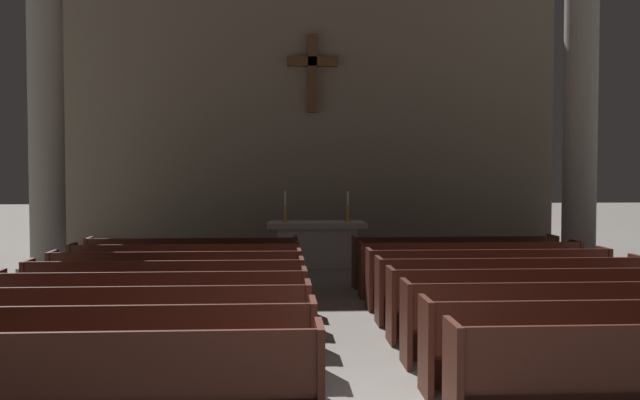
# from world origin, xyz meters

# --- Properties ---
(pew_left_row_1) EXTENTS (3.79, 0.50, 0.95)m
(pew_left_row_1) POSITION_xyz_m (-2.41, -0.04, 0.48)
(pew_left_row_1) COLOR #4C2319
(pew_left_row_1) RESTS_ON ground
(pew_left_row_2) EXTENTS (3.79, 0.50, 0.95)m
(pew_left_row_2) POSITION_xyz_m (-2.41, 1.03, 0.48)
(pew_left_row_2) COLOR #4C2319
(pew_left_row_2) RESTS_ON ground
(pew_left_row_3) EXTENTS (3.79, 0.50, 0.95)m
(pew_left_row_3) POSITION_xyz_m (-2.41, 2.10, 0.48)
(pew_left_row_3) COLOR #4C2319
(pew_left_row_3) RESTS_ON ground
(pew_left_row_4) EXTENTS (3.79, 0.50, 0.95)m
(pew_left_row_4) POSITION_xyz_m (-2.41, 3.17, 0.48)
(pew_left_row_4) COLOR #4C2319
(pew_left_row_4) RESTS_ON ground
(pew_left_row_5) EXTENTS (3.79, 0.50, 0.95)m
(pew_left_row_5) POSITION_xyz_m (-2.41, 4.24, 0.48)
(pew_left_row_5) COLOR #4C2319
(pew_left_row_5) RESTS_ON ground
(pew_left_row_6) EXTENTS (3.79, 0.50, 0.95)m
(pew_left_row_6) POSITION_xyz_m (-2.41, 5.31, 0.48)
(pew_left_row_6) COLOR #4C2319
(pew_left_row_6) RESTS_ON ground
(pew_left_row_7) EXTENTS (3.79, 0.50, 0.95)m
(pew_left_row_7) POSITION_xyz_m (-2.41, 6.38, 0.48)
(pew_left_row_7) COLOR #4C2319
(pew_left_row_7) RESTS_ON ground
(pew_left_row_8) EXTENTS (3.79, 0.50, 0.95)m
(pew_left_row_8) POSITION_xyz_m (-2.41, 7.45, 0.48)
(pew_left_row_8) COLOR #4C2319
(pew_left_row_8) RESTS_ON ground
(pew_right_row_2) EXTENTS (3.79, 0.50, 0.95)m
(pew_right_row_2) POSITION_xyz_m (2.41, 1.03, 0.48)
(pew_right_row_2) COLOR #4C2319
(pew_right_row_2) RESTS_ON ground
(pew_right_row_3) EXTENTS (3.79, 0.50, 0.95)m
(pew_right_row_3) POSITION_xyz_m (2.41, 2.10, 0.48)
(pew_right_row_3) COLOR #4C2319
(pew_right_row_3) RESTS_ON ground
(pew_right_row_4) EXTENTS (3.79, 0.50, 0.95)m
(pew_right_row_4) POSITION_xyz_m (2.41, 3.17, 0.48)
(pew_right_row_4) COLOR #4C2319
(pew_right_row_4) RESTS_ON ground
(pew_right_row_5) EXTENTS (3.79, 0.50, 0.95)m
(pew_right_row_5) POSITION_xyz_m (2.41, 4.24, 0.48)
(pew_right_row_5) COLOR #4C2319
(pew_right_row_5) RESTS_ON ground
(pew_right_row_6) EXTENTS (3.79, 0.50, 0.95)m
(pew_right_row_6) POSITION_xyz_m (2.41, 5.31, 0.48)
(pew_right_row_6) COLOR #4C2319
(pew_right_row_6) RESTS_ON ground
(pew_right_row_7) EXTENTS (3.79, 0.50, 0.95)m
(pew_right_row_7) POSITION_xyz_m (2.41, 6.38, 0.48)
(pew_right_row_7) COLOR #4C2319
(pew_right_row_7) RESTS_ON ground
(pew_right_row_8) EXTENTS (3.79, 0.50, 0.95)m
(pew_right_row_8) POSITION_xyz_m (2.41, 7.45, 0.48)
(pew_right_row_8) COLOR #4C2319
(pew_right_row_8) RESTS_ON ground
(column_left_second) EXTENTS (1.06, 1.06, 7.23)m
(column_left_second) POSITION_xyz_m (-5.59, 9.39, 3.53)
(column_left_second) COLOR #9E998E
(column_left_second) RESTS_ON ground
(column_right_second) EXTENTS (1.06, 1.06, 7.23)m
(column_right_second) POSITION_xyz_m (5.59, 9.39, 3.53)
(column_right_second) COLOR #9E998E
(column_right_second) RESTS_ON ground
(altar) EXTENTS (2.20, 0.90, 1.01)m
(altar) POSITION_xyz_m (0.00, 10.36, 0.53)
(altar) COLOR #BCB7AD
(altar) RESTS_ON ground
(candlestick_left) EXTENTS (0.16, 0.16, 0.68)m
(candlestick_left) POSITION_xyz_m (-0.70, 10.36, 1.23)
(candlestick_left) COLOR #B79338
(candlestick_left) RESTS_ON altar
(candlestick_right) EXTENTS (0.16, 0.16, 0.68)m
(candlestick_right) POSITION_xyz_m (0.70, 10.36, 1.23)
(candlestick_right) COLOR #B79338
(candlestick_right) RESTS_ON altar
(apse_with_cross) EXTENTS (12.31, 0.48, 8.28)m
(apse_with_cross) POSITION_xyz_m (0.00, 12.52, 4.15)
(apse_with_cross) COLOR gray
(apse_with_cross) RESTS_ON ground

